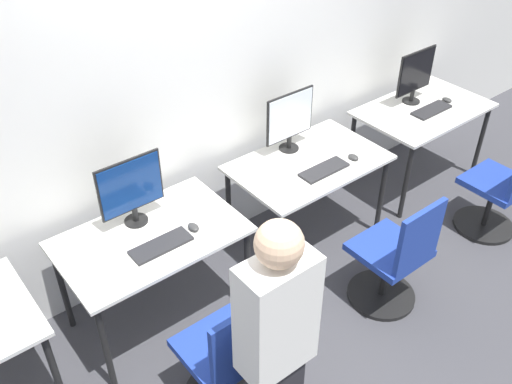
{
  "coord_description": "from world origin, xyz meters",
  "views": [
    {
      "loc": [
        -1.8,
        -2.12,
        3.03
      ],
      "look_at": [
        0.0,
        0.14,
        0.88
      ],
      "focal_mm": 40.0,
      "sensor_mm": 36.0,
      "label": 1
    }
  ],
  "objects": [
    {
      "name": "ground_plane",
      "position": [
        0.0,
        0.0,
        0.0
      ],
      "size": [
        20.0,
        20.0,
        0.0
      ],
      "primitive_type": "plane",
      "color": "#3D3D42"
    },
    {
      "name": "wall_back",
      "position": [
        0.0,
        0.84,
        1.4
      ],
      "size": [
        12.0,
        0.05,
        2.8
      ],
      "color": "silver",
      "rests_on": "ground_plane"
    },
    {
      "name": "desk_left",
      "position": [
        -0.66,
        0.36,
        0.65
      ],
      "size": [
        1.13,
        0.71,
        0.73
      ],
      "color": "silver",
      "rests_on": "ground_plane"
    },
    {
      "name": "monitor_left",
      "position": [
        -0.66,
        0.53,
        0.98
      ],
      "size": [
        0.42,
        0.15,
        0.46
      ],
      "color": "black",
      "rests_on": "desk_left"
    },
    {
      "name": "keyboard_left",
      "position": [
        -0.66,
        0.22,
        0.74
      ],
      "size": [
        0.38,
        0.14,
        0.02
      ],
      "color": "#262628",
      "rests_on": "desk_left"
    },
    {
      "name": "mouse_left",
      "position": [
        -0.42,
        0.24,
        0.75
      ],
      "size": [
        0.06,
        0.09,
        0.03
      ],
      "color": "#333333",
      "rests_on": "desk_left"
    },
    {
      "name": "office_chair_left",
      "position": [
        -0.69,
        -0.47,
        0.38
      ],
      "size": [
        0.48,
        0.48,
        0.91
      ],
      "color": "black",
      "rests_on": "ground_plane"
    },
    {
      "name": "person_left",
      "position": [
        -0.66,
        -0.84,
        0.87
      ],
      "size": [
        0.36,
        0.21,
        1.6
      ],
      "color": "#232328",
      "rests_on": "ground_plane"
    },
    {
      "name": "desk_right",
      "position": [
        0.66,
        0.36,
        0.65
      ],
      "size": [
        1.13,
        0.71,
        0.73
      ],
      "color": "silver",
      "rests_on": "ground_plane"
    },
    {
      "name": "monitor_right",
      "position": [
        0.66,
        0.58,
        0.98
      ],
      "size": [
        0.42,
        0.15,
        0.46
      ],
      "color": "black",
      "rests_on": "desk_right"
    },
    {
      "name": "keyboard_right",
      "position": [
        0.66,
        0.2,
        0.74
      ],
      "size": [
        0.38,
        0.14,
        0.02
      ],
      "color": "#262628",
      "rests_on": "desk_right"
    },
    {
      "name": "mouse_right",
      "position": [
        0.94,
        0.18,
        0.75
      ],
      "size": [
        0.06,
        0.09,
        0.03
      ],
      "color": "#333333",
      "rests_on": "desk_right"
    },
    {
      "name": "office_chair_right",
      "position": [
        0.66,
        -0.51,
        0.38
      ],
      "size": [
        0.48,
        0.48,
        0.91
      ],
      "color": "black",
      "rests_on": "ground_plane"
    },
    {
      "name": "desk_far_right",
      "position": [
        1.98,
        0.36,
        0.65
      ],
      "size": [
        1.13,
        0.71,
        0.73
      ],
      "color": "silver",
      "rests_on": "ground_plane"
    },
    {
      "name": "monitor_far_right",
      "position": [
        1.98,
        0.5,
        0.98
      ],
      "size": [
        0.42,
        0.15,
        0.46
      ],
      "color": "black",
      "rests_on": "desk_far_right"
    },
    {
      "name": "keyboard_far_right",
      "position": [
        1.98,
        0.28,
        0.74
      ],
      "size": [
        0.38,
        0.14,
        0.02
      ],
      "color": "#262628",
      "rests_on": "desk_far_right"
    },
    {
      "name": "mouse_far_right",
      "position": [
        2.23,
        0.31,
        0.75
      ],
      "size": [
        0.06,
        0.09,
        0.03
      ],
      "color": "#333333",
      "rests_on": "desk_far_right"
    },
    {
      "name": "office_chair_far_right",
      "position": [
        1.91,
        -0.52,
        0.38
      ],
      "size": [
        0.48,
        0.48,
        0.91
      ],
      "color": "black",
      "rests_on": "ground_plane"
    }
  ]
}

